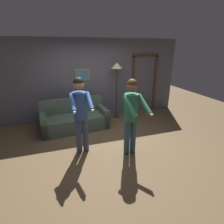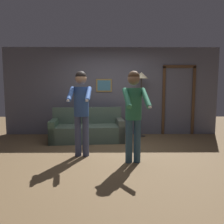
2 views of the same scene
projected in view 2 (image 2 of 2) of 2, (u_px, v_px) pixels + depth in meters
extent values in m
plane|color=brown|center=(112.00, 153.00, 4.72)|extent=(12.00, 12.00, 0.00)
cube|color=#555562|center=(111.00, 92.00, 6.57)|extent=(6.40, 0.06, 2.60)
cube|color=olive|center=(104.00, 85.00, 6.50)|extent=(0.47, 0.02, 0.38)
cube|color=teal|center=(104.00, 85.00, 6.49)|extent=(0.39, 0.01, 0.30)
cube|color=#4C331E|center=(164.00, 101.00, 6.56)|extent=(0.08, 0.04, 2.04)
cube|color=#4C331E|center=(193.00, 101.00, 6.57)|extent=(0.08, 0.04, 2.04)
cube|color=#4C331E|center=(180.00, 66.00, 6.45)|extent=(0.98, 0.04, 0.08)
cube|color=#47584A|center=(87.00, 133.00, 5.82)|extent=(1.97, 1.01, 0.42)
cube|color=#47584A|center=(87.00, 115.00, 6.12)|extent=(1.91, 0.30, 0.45)
cube|color=#415B47|center=(54.00, 131.00, 5.72)|extent=(0.23, 0.86, 0.58)
cube|color=#4B5248|center=(120.00, 130.00, 5.89)|extent=(0.23, 0.86, 0.58)
cylinder|color=#332D28|center=(140.00, 136.00, 6.39)|extent=(0.28, 0.28, 0.02)
cylinder|color=#332D28|center=(141.00, 107.00, 6.29)|extent=(0.04, 0.04, 1.65)
cone|color=#F9EAB7|center=(141.00, 75.00, 6.19)|extent=(0.38, 0.38, 0.18)
cylinder|color=#3E476A|center=(78.00, 136.00, 4.51)|extent=(0.13, 0.13, 0.84)
cylinder|color=#3E476A|center=(86.00, 136.00, 4.51)|extent=(0.13, 0.13, 0.84)
cylinder|color=#2D4C8C|center=(81.00, 102.00, 4.43)|extent=(0.30, 0.30, 0.59)
sphere|color=#9E7556|center=(81.00, 79.00, 4.38)|extent=(0.23, 0.23, 0.23)
sphere|color=black|center=(81.00, 77.00, 4.38)|extent=(0.22, 0.22, 0.22)
cylinder|color=#2D4C8C|center=(71.00, 94.00, 4.18)|extent=(0.09, 0.52, 0.30)
cube|color=white|center=(68.00, 100.00, 3.95)|extent=(0.04, 0.15, 0.04)
cylinder|color=#2D4C8C|center=(88.00, 94.00, 4.18)|extent=(0.09, 0.52, 0.30)
cube|color=white|center=(87.00, 100.00, 3.95)|extent=(0.04, 0.15, 0.04)
cylinder|color=#2D4E65|center=(129.00, 141.00, 4.11)|extent=(0.13, 0.13, 0.83)
cylinder|color=#2D4E65|center=(137.00, 141.00, 4.13)|extent=(0.13, 0.13, 0.83)
cylinder|color=#286B4C|center=(134.00, 104.00, 4.04)|extent=(0.30, 0.30, 0.59)
sphere|color=brown|center=(134.00, 79.00, 3.99)|extent=(0.23, 0.23, 0.23)
sphere|color=#382314|center=(134.00, 77.00, 3.99)|extent=(0.22, 0.22, 0.22)
cylinder|color=#286B4C|center=(127.00, 98.00, 3.80)|extent=(0.15, 0.49, 0.36)
cylinder|color=#286B4C|center=(146.00, 98.00, 3.84)|extent=(0.15, 0.49, 0.36)
cube|color=white|center=(149.00, 107.00, 3.64)|extent=(0.06, 0.15, 0.04)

